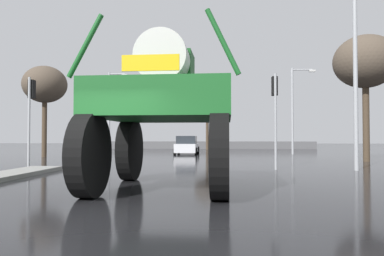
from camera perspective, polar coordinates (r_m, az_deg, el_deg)
name	(u,v)px	position (r m, az deg, el deg)	size (l,w,h in m)	color
ground_plane	(179,158)	(24.69, -2.07, -4.72)	(120.00, 120.00, 0.00)	black
oversize_sprayer	(167,111)	(10.18, -3.98, 2.67)	(4.03, 5.65, 4.30)	black
sedan_ahead	(187,146)	(30.49, -0.80, -2.76)	(1.94, 4.13, 1.52)	silver
traffic_signal_near_left	(31,102)	(18.36, -23.79, 3.72)	(0.24, 0.54, 4.15)	#A8AAAF
traffic_signal_near_right	(275,100)	(16.52, 12.78, 4.30)	(0.24, 0.54, 4.19)	#A8AAAF
streetlight_near_right	(359,59)	(17.34, 24.59, 9.69)	(2.15, 0.24, 8.48)	#A8AAAF
streetlight_far_left	(111,108)	(34.01, -12.55, 3.08)	(1.76, 0.24, 7.30)	#A8AAAF
streetlight_far_right	(294,106)	(31.42, 15.65, 3.37)	(1.97, 0.24, 7.14)	#A8AAAF
bare_tree_left	(45,85)	(28.44, -21.94, 6.20)	(3.10, 3.10, 6.52)	#473828
bare_tree_right	(365,62)	(24.01, 25.38, 9.20)	(3.64, 3.64, 7.39)	#473828
bare_tree_far_center	(207,109)	(42.41, 2.39, 2.93)	(3.06, 3.06, 5.99)	#473828
roadside_barrier	(195,145)	(44.83, 0.50, -2.68)	(29.21, 0.24, 0.90)	#59595B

